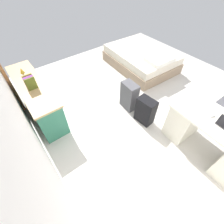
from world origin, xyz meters
The scene contains 10 objects.
ground_plane centered at (0.00, 0.00, 0.00)m, with size 5.92×5.92×0.00m, color beige.
wall_back centered at (0.00, 2.15, 1.34)m, with size 4.92×0.10×2.67m, color white.
desk centered at (-1.46, -0.14, 0.40)m, with size 1.47×0.72×0.76m.
credenza centered at (1.19, 1.77, 0.38)m, with size 1.80×0.48×0.75m.
bed centered at (1.20, -1.21, 0.24)m, with size 1.97×1.50×0.58m.
suitcase_black centered at (-0.34, 0.20, 0.29)m, with size 0.36×0.22×0.57m, color black.
suitcase_spare_grey centered at (0.16, 0.18, 0.31)m, with size 0.36×0.22×0.63m, color #4C4C51.
computer_mouse centered at (-1.29, -0.17, 0.77)m, with size 0.06×0.10×0.03m, color white.
book_row centered at (1.05, 1.77, 0.87)m, with size 0.15×0.17×0.24m.
figurine_small centered at (1.64, 1.77, 0.81)m, with size 0.08×0.08×0.11m, color gold.
Camera 1 is at (-1.61, 2.00, 2.57)m, focal length 25.38 mm.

